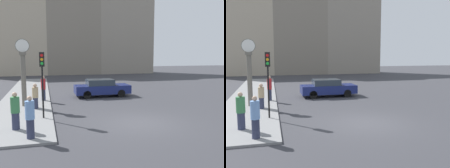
# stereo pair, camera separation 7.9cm
# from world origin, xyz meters

# --- Properties ---
(ground_plane) EXTENTS (120.00, 120.00, 0.00)m
(ground_plane) POSITION_xyz_m (0.00, 0.00, 0.00)
(ground_plane) COLOR #38383D
(sidewalk_corner) EXTENTS (3.54, 27.28, 0.10)m
(sidewalk_corner) POSITION_xyz_m (-6.06, 11.64, 0.05)
(sidewalk_corner) COLOR gray
(sidewalk_corner) RESTS_ON ground_plane
(building_row) EXTENTS (30.73, 5.00, 15.67)m
(building_row) POSITION_xyz_m (0.25, 34.29, 7.24)
(building_row) COLOR #B7A88E
(building_row) RESTS_ON ground_plane
(sedan_car) EXTENTS (4.55, 1.87, 1.45)m
(sedan_car) POSITION_xyz_m (-0.05, 8.57, 0.73)
(sedan_car) COLOR navy
(sedan_car) RESTS_ON ground_plane
(traffic_light_near) EXTENTS (0.26, 0.24, 3.51)m
(traffic_light_near) POSITION_xyz_m (-4.78, 1.99, 2.62)
(traffic_light_near) COLOR black
(traffic_light_near) RESTS_ON sidewalk_corner
(street_clock) EXTENTS (0.89, 0.40, 4.39)m
(street_clock) POSITION_xyz_m (-5.98, 5.62, 2.28)
(street_clock) COLOR #666056
(street_clock) RESTS_ON sidewalk_corner
(pedestrian_tan_coat) EXTENTS (0.37, 0.37, 1.59)m
(pedestrian_tan_coat) POSITION_xyz_m (-5.25, 4.51, 0.89)
(pedestrian_tan_coat) COLOR #2D334C
(pedestrian_tan_coat) RESTS_ON sidewalk_corner
(pedestrian_red_top) EXTENTS (0.33, 0.33, 1.84)m
(pedestrian_red_top) POSITION_xyz_m (-4.76, 7.34, 1.03)
(pedestrian_red_top) COLOR #2D334C
(pedestrian_red_top) RESTS_ON sidewalk_corner
(pedestrian_green_hoodie) EXTENTS (0.40, 0.40, 1.71)m
(pedestrian_green_hoodie) POSITION_xyz_m (-5.99, 0.17, 0.95)
(pedestrian_green_hoodie) COLOR #2D334C
(pedestrian_green_hoodie) RESTS_ON sidewalk_corner
(pedestrian_blue_stripe) EXTENTS (0.37, 0.37, 1.74)m
(pedestrian_blue_stripe) POSITION_xyz_m (-5.29, -1.30, 0.97)
(pedestrian_blue_stripe) COLOR #2D334C
(pedestrian_blue_stripe) RESTS_ON sidewalk_corner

